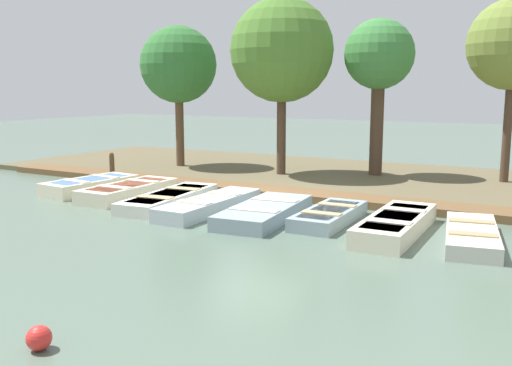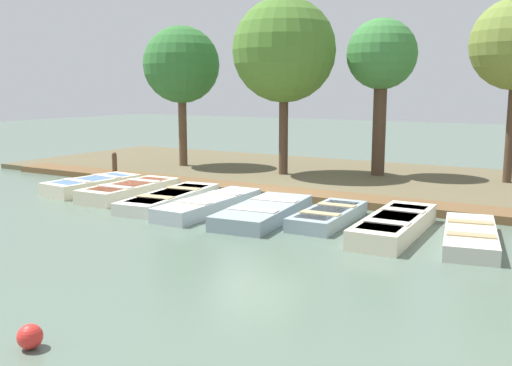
% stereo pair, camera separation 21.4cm
% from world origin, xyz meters
% --- Properties ---
extents(ground_plane, '(80.00, 80.00, 0.00)m').
position_xyz_m(ground_plane, '(0.00, 0.00, 0.00)').
color(ground_plane, '#566B5B').
extents(shore_bank, '(8.00, 24.00, 0.17)m').
position_xyz_m(shore_bank, '(-5.00, 0.00, 0.09)').
color(shore_bank, brown).
rests_on(shore_bank, ground_plane).
extents(dock_walkway, '(1.11, 21.18, 0.20)m').
position_xyz_m(dock_walkway, '(-1.36, 0.00, 0.10)').
color(dock_walkway, brown).
rests_on(dock_walkway, ground_plane).
extents(rowboat_0, '(2.91, 1.41, 0.41)m').
position_xyz_m(rowboat_0, '(0.80, -5.25, 0.20)').
color(rowboat_0, beige).
rests_on(rowboat_0, ground_plane).
extents(rowboat_1, '(3.12, 1.25, 0.41)m').
position_xyz_m(rowboat_1, '(0.91, -3.66, 0.20)').
color(rowboat_1, beige).
rests_on(rowboat_1, ground_plane).
extents(rowboat_2, '(3.69, 1.48, 0.33)m').
position_xyz_m(rowboat_2, '(1.10, -2.08, 0.16)').
color(rowboat_2, silver).
rests_on(rowboat_2, ground_plane).
extents(rowboat_3, '(3.52, 0.99, 0.37)m').
position_xyz_m(rowboat_3, '(1.31, -0.66, 0.18)').
color(rowboat_3, '#B2BCC1').
rests_on(rowboat_3, ground_plane).
extents(rowboat_4, '(3.42, 1.60, 0.36)m').
position_xyz_m(rowboat_4, '(1.36, 0.92, 0.18)').
color(rowboat_4, '#8C9EA8').
rests_on(rowboat_4, ground_plane).
extents(rowboat_5, '(2.73, 1.07, 0.33)m').
position_xyz_m(rowboat_5, '(0.92, 2.36, 0.16)').
color(rowboat_5, '#8C9EA8').
rests_on(rowboat_5, ground_plane).
extents(rowboat_6, '(3.38, 1.10, 0.42)m').
position_xyz_m(rowboat_6, '(1.22, 3.98, 0.21)').
color(rowboat_6, beige).
rests_on(rowboat_6, ground_plane).
extents(rowboat_7, '(3.06, 1.49, 0.33)m').
position_xyz_m(rowboat_7, '(1.18, 5.48, 0.16)').
color(rowboat_7, beige).
rests_on(rowboat_7, ground_plane).
extents(mooring_post_near, '(0.17, 0.17, 0.90)m').
position_xyz_m(mooring_post_near, '(-1.35, -6.43, 0.46)').
color(mooring_post_near, brown).
rests_on(mooring_post_near, ground_plane).
extents(buoy, '(0.30, 0.30, 0.30)m').
position_xyz_m(buoy, '(8.59, 1.90, 0.15)').
color(buoy, red).
rests_on(buoy, ground_plane).
extents(park_tree_far_left, '(2.78, 2.78, 5.26)m').
position_xyz_m(park_tree_far_left, '(-4.16, -5.69, 3.84)').
color(park_tree_far_left, brown).
rests_on(park_tree_far_left, ground_plane).
extents(park_tree_left, '(3.38, 3.38, 5.93)m').
position_xyz_m(park_tree_left, '(-4.14, -1.47, 4.22)').
color(park_tree_left, '#4C3828').
rests_on(park_tree_left, ground_plane).
extents(park_tree_center, '(2.26, 2.26, 5.24)m').
position_xyz_m(park_tree_center, '(-5.53, 1.34, 3.98)').
color(park_tree_center, '#4C3828').
rests_on(park_tree_center, ground_plane).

